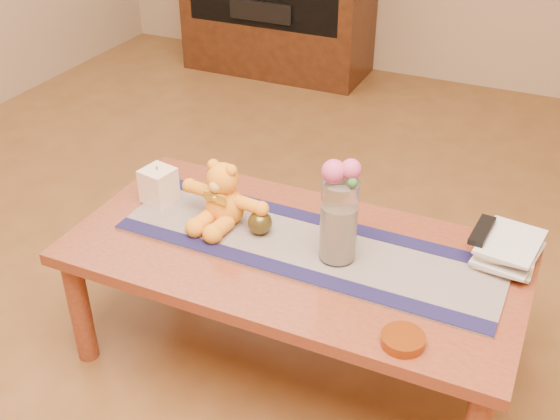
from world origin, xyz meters
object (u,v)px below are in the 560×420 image
at_px(glass_vase, 339,221).
at_px(pillar_candle, 159,185).
at_px(bronze_ball, 260,223).
at_px(tv_remote, 482,230).
at_px(teddy_bear, 224,194).
at_px(book_bottom, 479,249).
at_px(amber_dish, 403,340).

bearing_deg(glass_vase, pillar_candle, 175.10).
bearing_deg(bronze_ball, tv_remote, 15.98).
xyz_separation_m(teddy_bear, pillar_candle, (-0.26, 0.02, -0.04)).
bearing_deg(bronze_ball, book_bottom, 16.77).
bearing_deg(bronze_ball, teddy_bear, 172.38).
relative_size(glass_vase, tv_remote, 1.62).
bearing_deg(tv_remote, bronze_ball, -159.46).
bearing_deg(tv_remote, book_bottom, 90.00).
height_order(pillar_candle, tv_remote, pillar_candle).
relative_size(pillar_candle, amber_dish, 1.04).
bearing_deg(amber_dish, glass_vase, 135.90).
relative_size(pillar_candle, glass_vase, 0.46).
height_order(book_bottom, amber_dish, amber_dish).
height_order(glass_vase, amber_dish, glass_vase).
xyz_separation_m(teddy_bear, bronze_ball, (0.13, -0.02, -0.06)).
bearing_deg(glass_vase, book_bottom, 29.48).
distance_m(teddy_bear, glass_vase, 0.40).
distance_m(glass_vase, book_bottom, 0.46).
relative_size(bronze_ball, book_bottom, 0.35).
bearing_deg(tv_remote, pillar_candle, -167.33).
distance_m(teddy_bear, book_bottom, 0.81).
distance_m(pillar_candle, tv_remote, 1.06).
bearing_deg(bronze_ball, amber_dish, -28.12).
bearing_deg(pillar_candle, glass_vase, -4.90).
height_order(pillar_candle, glass_vase, glass_vase).
relative_size(glass_vase, book_bottom, 1.17).
relative_size(bronze_ball, amber_dish, 0.67).
bearing_deg(book_bottom, teddy_bear, -165.66).
distance_m(pillar_candle, bronze_ball, 0.40).
bearing_deg(amber_dish, book_bottom, 78.29).
relative_size(teddy_bear, bronze_ball, 3.91).
relative_size(pillar_candle, bronze_ball, 1.54).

